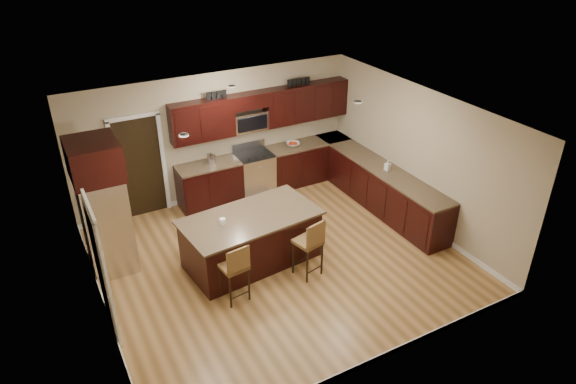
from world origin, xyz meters
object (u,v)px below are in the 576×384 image
stool_right (311,242)px  refrigerator (103,205)px  range (254,173)px  island (251,240)px  stool_left (235,267)px

stool_right → refrigerator: (-2.87, 1.89, 0.54)m
range → refrigerator: bearing=-159.9°
range → refrigerator: refrigerator is taller
island → refrigerator: (-2.18, 1.05, 0.78)m
range → stool_left: size_ratio=1.06×
range → stool_left: range is taller
refrigerator → island: bearing=-25.7°
range → stool_left: 3.58m
stool_right → stool_left: bearing=166.5°
island → stool_right: stool_right is taller
stool_right → refrigerator: bearing=133.2°
stool_left → refrigerator: (-1.52, 1.89, 0.56)m
refrigerator → stool_right: bearing=-33.4°
stool_left → refrigerator: size_ratio=0.44×
stool_left → stool_right: (1.35, -0.00, 0.02)m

